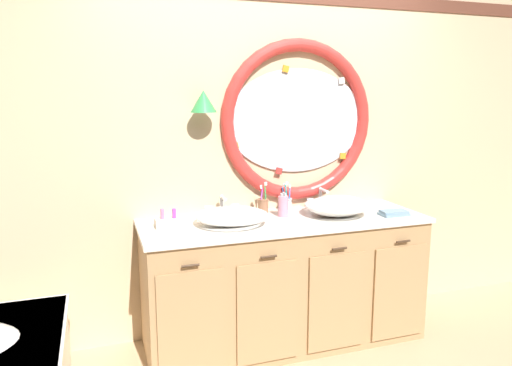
% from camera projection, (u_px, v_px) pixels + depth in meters
% --- Properties ---
extents(ground_plane, '(14.00, 14.00, 0.00)m').
position_uv_depth(ground_plane, '(295.00, 358.00, 3.08)').
color(ground_plane, tan).
extents(back_wall_assembly, '(6.40, 0.26, 2.60)m').
position_uv_depth(back_wall_assembly, '(268.00, 144.00, 3.39)').
color(back_wall_assembly, '#D6B78E').
rests_on(back_wall_assembly, ground_plane).
extents(vanity_counter, '(1.89, 0.65, 0.86)m').
position_uv_depth(vanity_counter, '(284.00, 280.00, 3.23)').
color(vanity_counter, tan).
rests_on(vanity_counter, ground_plane).
extents(sink_basin_left, '(0.46, 0.46, 0.11)m').
position_uv_depth(sink_basin_left, '(232.00, 216.00, 3.00)').
color(sink_basin_left, white).
rests_on(sink_basin_left, vanity_counter).
extents(sink_basin_right, '(0.44, 0.44, 0.13)m').
position_uv_depth(sink_basin_right, '(337.00, 206.00, 3.23)').
color(sink_basin_right, white).
rests_on(sink_basin_right, vanity_counter).
extents(faucet_set_left, '(0.24, 0.12, 0.14)m').
position_uv_depth(faucet_set_left, '(222.00, 207.00, 3.24)').
color(faucet_set_left, silver).
rests_on(faucet_set_left, vanity_counter).
extents(faucet_set_right, '(0.21, 0.14, 0.15)m').
position_uv_depth(faucet_set_right, '(321.00, 199.00, 3.47)').
color(faucet_set_right, silver).
rests_on(faucet_set_right, vanity_counter).
extents(toothbrush_holder_left, '(0.08, 0.08, 0.22)m').
position_uv_depth(toothbrush_holder_left, '(263.00, 206.00, 3.26)').
color(toothbrush_holder_left, '#996647').
rests_on(toothbrush_holder_left, vanity_counter).
extents(toothbrush_holder_right, '(0.08, 0.08, 0.21)m').
position_uv_depth(toothbrush_holder_right, '(287.00, 203.00, 3.36)').
color(toothbrush_holder_right, silver).
rests_on(toothbrush_holder_right, vanity_counter).
extents(soap_dispenser, '(0.07, 0.07, 0.17)m').
position_uv_depth(soap_dispenser, '(283.00, 206.00, 3.20)').
color(soap_dispenser, pink).
rests_on(soap_dispenser, vanity_counter).
extents(folded_hand_towel, '(0.19, 0.12, 0.03)m').
position_uv_depth(folded_hand_towel, '(394.00, 213.00, 3.24)').
color(folded_hand_towel, '#7593A8').
rests_on(folded_hand_towel, vanity_counter).
extents(toiletry_basket, '(0.16, 0.10, 0.12)m').
position_uv_depth(toiletry_basket, '(168.00, 222.00, 2.95)').
color(toiletry_basket, beige).
rests_on(toiletry_basket, vanity_counter).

